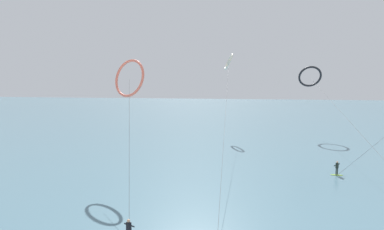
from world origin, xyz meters
TOP-DOWN VIEW (x-y plane):
  - sea_water at (0.00, 105.15)m, footprint 400.00×200.00m
  - surfer_lime at (15.69, 29.50)m, footprint 1.40×0.73m
  - kite_ivory at (1.13, 56.55)m, footprint 3.65×49.39m
  - kite_coral at (-8.36, 25.48)m, footprint 8.14×16.48m
  - kite_charcoal at (17.65, 57.92)m, footprint 4.73×52.52m

SIDE VIEW (x-z plane):
  - sea_water at x=0.00m, z-range 0.00..0.08m
  - surfer_lime at x=15.69m, z-range -0.03..1.67m
  - kite_coral at x=-8.36m, z-range 4.62..18.35m
  - kite_charcoal at x=17.65m, z-range 5.04..19.50m
  - kite_ivory at x=1.13m, z-range 6.77..23.99m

